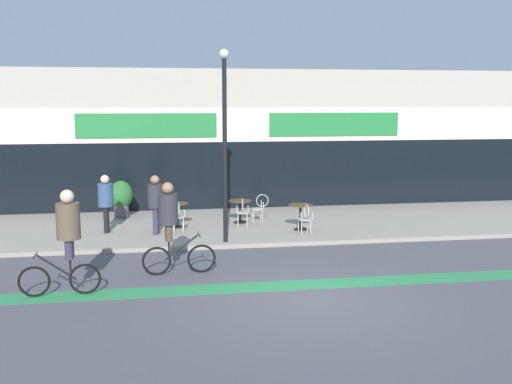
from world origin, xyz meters
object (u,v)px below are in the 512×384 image
Objects in this scene: cafe_chair_1_side at (259,206)px; cafe_chair_2_near at (306,217)px; planter_pot at (121,197)px; cafe_chair_0_near at (179,215)px; bistro_table_2 at (300,212)px; bistro_table_0 at (178,210)px; pedestrian_near_end at (155,199)px; cyclist_1 at (67,232)px; pedestrian_far_end at (106,198)px; bistro_table_1 at (240,207)px; cafe_chair_1_near at (242,210)px; cyclist_0 at (171,220)px; lamp_post at (225,133)px.

cafe_chair_1_side and cafe_chair_2_near have the same top height.
cafe_chair_0_near is at bearing -54.00° from planter_pot.
bistro_table_2 is at bearing 125.43° from cafe_chair_1_side.
cafe_chair_2_near is at bearing -23.59° from bistro_table_0.
bistro_table_2 is 0.45× the size of pedestrian_near_end.
pedestrian_far_end is at bearing -95.13° from cyclist_1.
bistro_table_1 is 0.84× the size of cafe_chair_1_near.
cyclist_0 is (-2.26, -4.41, 0.63)m from cafe_chair_1_near.
cafe_chair_0_near is 3.75m from cafe_chair_2_near.
bistro_table_0 is 2.63m from cafe_chair_1_side.
cyclist_1 is (-2.41, -5.17, 0.69)m from cafe_chair_0_near.
cafe_chair_0_near is at bearing 174.75° from bistro_table_2.
bistro_table_2 is 4.30m from pedestrian_near_end.
lamp_post is 3.47m from cyclist_0.
cyclist_1 reaches higher than pedestrian_far_end.
pedestrian_far_end reaches higher than bistro_table_2.
cyclist_0 is 3.81m from pedestrian_near_end.
pedestrian_far_end is at bearing 7.65° from cafe_chair_1_side.
pedestrian_far_end is (-4.07, -0.13, 0.49)m from cafe_chair_1_near.
cyclist_0 is at bearing -153.07° from cyclist_1.
cyclist_1 is at bearing -93.19° from pedestrian_far_end.
cafe_chair_0_near is 0.52× the size of pedestrian_near_end.
bistro_table_1 is 2.13m from bistro_table_2.
bistro_table_0 is at bearing -45.88° from planter_pot.
cafe_chair_2_near is at bearing 115.88° from cafe_chair_1_side.
pedestrian_near_end reaches higher than cafe_chair_2_near.
cafe_chair_0_near is at bearing -7.30° from pedestrian_far_end.
bistro_table_2 is 0.86× the size of cafe_chair_2_near.
bistro_table_1 is 0.61× the size of planter_pot.
bistro_table_1 is 7.62m from cyclist_1.
lamp_post is 4.27m from pedestrian_far_end.
bistro_table_1 is at bearing 34.94° from cafe_chair_2_near.
cyclist_1 reaches higher than cafe_chair_1_near.
planter_pot is at bearing 158.86° from bistro_table_1.
cafe_chair_1_near is at bearing 45.89° from cafe_chair_2_near.
cafe_chair_1_side is at bearing 126.89° from bistro_table_2.
cafe_chair_0_near is at bearing 129.40° from lamp_post.
cyclist_1 reaches higher than cafe_chair_2_near.
cyclist_1 reaches higher than bistro_table_2.
cyclist_1 is (-3.64, -3.68, -1.79)m from lamp_post.
cyclist_1 is (-4.37, -5.57, 0.69)m from cafe_chair_1_near.
pedestrian_far_end is (-3.34, 1.77, -1.99)m from lamp_post.
bistro_table_0 is 3.48m from lamp_post.
cyclist_1 is at bearing 78.29° from pedestrian_near_end.
cafe_chair_0_near is at bearing -153.58° from pedestrian_near_end.
pedestrian_far_end is at bearing -97.80° from planter_pot.
cafe_chair_1_near is at bearing -130.07° from cyclist_1.
planter_pot is 2.96m from pedestrian_near_end.
cyclist_0 is (1.51, -6.49, 0.46)m from planter_pot.
planter_pot is at bearing 82.21° from pedestrian_far_end.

